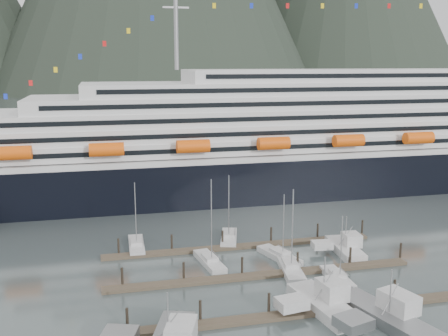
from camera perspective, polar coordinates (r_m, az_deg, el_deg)
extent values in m
plane|color=#4F5D5E|center=(80.65, 8.38, -12.10)|extent=(1600.00, 1600.00, 0.00)
cube|color=black|center=(137.29, 9.65, -0.50)|extent=(210.00, 28.00, 12.00)
cube|color=silver|center=(136.11, 9.74, 2.17)|extent=(205.80, 27.44, 1.50)
cube|color=silver|center=(137.76, 11.69, 3.31)|extent=(185.00, 26.00, 3.20)
cube|color=black|center=(126.18, 14.20, 2.53)|extent=(175.75, 0.20, 1.00)
cube|color=silver|center=(138.21, 12.50, 4.64)|extent=(180.00, 25.00, 3.20)
cube|color=black|center=(127.11, 14.96, 4.02)|extent=(171.00, 0.20, 1.00)
cube|color=silver|center=(138.77, 13.31, 5.96)|extent=(172.00, 24.00, 3.20)
cube|color=black|center=(128.16, 15.72, 5.48)|extent=(163.40, 0.20, 1.00)
cube|color=silver|center=(139.43, 14.11, 7.26)|extent=(160.00, 23.00, 3.20)
cube|color=black|center=(129.30, 16.47, 6.91)|extent=(152.00, 0.20, 1.00)
cube|color=silver|center=(140.19, 14.90, 8.52)|extent=(140.00, 22.00, 3.00)
cube|color=black|center=(130.56, 17.21, 8.27)|extent=(133.00, 0.20, 1.00)
cube|color=silver|center=(141.04, 15.69, 9.71)|extent=(95.00, 20.00, 3.00)
cube|color=black|center=(132.33, 17.82, 9.57)|extent=(90.25, 0.20, 1.00)
cylinder|color=gray|center=(124.91, -5.23, 14.27)|extent=(1.00, 1.00, 16.00)
cylinder|color=#FF5B0D|center=(111.11, -21.98, 1.52)|extent=(7.00, 2.80, 2.80)
cylinder|color=#FF5B0D|center=(109.84, -12.67, 1.97)|extent=(7.00, 2.80, 2.80)
cylinder|color=#FF5B0D|center=(111.50, -3.38, 2.37)|extent=(7.00, 2.80, 2.80)
cylinder|color=#FF5B0D|center=(115.96, 5.42, 2.69)|extent=(7.00, 2.80, 2.80)
cylinder|color=#FF5B0D|center=(122.92, 13.40, 2.93)|extent=(7.00, 2.80, 2.80)
cylinder|color=#FF5B0D|center=(131.98, 20.41, 3.09)|extent=(7.00, 2.80, 2.80)
cube|color=brown|center=(70.45, 7.58, -15.50)|extent=(48.00, 2.00, 0.50)
cylinder|color=black|center=(66.99, -10.49, -15.99)|extent=(0.36, 0.36, 3.20)
cylinder|color=black|center=(67.88, -2.60, -15.41)|extent=(0.36, 0.36, 3.20)
cylinder|color=black|center=(69.93, 4.90, -14.60)|extent=(0.36, 0.36, 3.20)
cylinder|color=black|center=(73.04, 11.82, -13.63)|extent=(0.36, 0.36, 3.20)
cylinder|color=black|center=(77.08, 18.04, -12.58)|extent=(0.36, 0.36, 3.20)
cube|color=brown|center=(81.55, 4.26, -11.54)|extent=(48.00, 2.00, 0.50)
cylinder|color=black|center=(78.77, -11.02, -11.68)|extent=(0.36, 0.36, 3.20)
cylinder|color=black|center=(79.53, -4.41, -11.26)|extent=(0.36, 0.36, 3.20)
cylinder|color=black|center=(81.28, 1.98, -10.72)|extent=(0.36, 0.36, 3.20)
cylinder|color=black|center=(83.97, 8.00, -10.08)|extent=(0.36, 0.36, 3.20)
cylinder|color=black|center=(87.51, 13.58, -9.39)|extent=(0.36, 0.36, 3.20)
cylinder|color=black|center=(91.79, 18.65, -8.69)|extent=(0.36, 0.36, 3.20)
cube|color=brown|center=(93.15, 1.81, -8.52)|extent=(48.00, 2.00, 0.50)
cylinder|color=black|center=(90.88, -11.40, -8.50)|extent=(0.36, 0.36, 3.20)
cylinder|color=black|center=(91.54, -5.71, -8.18)|extent=(0.36, 0.36, 3.20)
cylinder|color=black|center=(93.07, -0.16, -7.78)|extent=(0.36, 0.36, 3.20)
cylinder|color=black|center=(95.42, 5.15, -7.34)|extent=(0.36, 0.36, 3.20)
cylinder|color=black|center=(98.55, 10.15, -6.86)|extent=(0.36, 0.36, 3.20)
cylinder|color=black|center=(102.37, 14.80, -6.37)|extent=(0.36, 0.36, 3.20)
cube|color=#BCBCBC|center=(85.99, -1.58, -10.26)|extent=(3.77, 9.88, 1.35)
cube|color=#BCBCBC|center=(85.68, -1.58, -9.73)|extent=(2.36, 3.60, 0.77)
cylinder|color=gray|center=(82.69, -1.38, -5.77)|extent=(0.15, 0.15, 13.43)
cube|color=#BCBCBC|center=(88.76, 6.03, -9.61)|extent=(5.35, 9.92, 1.41)
cube|color=#BCBCBC|center=(88.44, 6.05, -9.07)|extent=(2.92, 3.80, 0.81)
cylinder|color=gray|center=(86.12, 6.50, -6.19)|extent=(0.16, 0.16, 10.32)
cube|color=#BCBCBC|center=(84.18, 7.16, -10.85)|extent=(4.51, 12.00, 1.49)
cube|color=#BCBCBC|center=(83.81, 7.18, -10.23)|extent=(2.73, 4.38, 0.85)
cylinder|color=gray|center=(80.72, 7.45, -6.61)|extent=(0.17, 0.17, 12.43)
cube|color=#BCBCBC|center=(94.12, -9.50, -8.46)|extent=(2.84, 9.90, 1.38)
cube|color=#BCBCBC|center=(93.83, -9.52, -7.96)|extent=(2.06, 3.50, 0.79)
cylinder|color=gray|center=(91.26, -9.60, -4.99)|extent=(0.16, 0.16, 11.18)
cube|color=#BCBCBC|center=(96.53, 0.54, -7.79)|extent=(5.23, 9.90, 1.48)
cube|color=#BCBCBC|center=(96.21, 0.54, -7.25)|extent=(2.94, 3.78, 0.85)
cylinder|color=gray|center=(93.68, 0.53, -4.25)|extent=(0.17, 0.17, 11.52)
cube|color=#BCBCBC|center=(81.66, 12.23, -11.75)|extent=(2.72, 8.45, 1.30)
cube|color=#BCBCBC|center=(81.34, 12.26, -11.22)|extent=(1.96, 2.99, 0.74)
cylinder|color=gray|center=(79.02, 12.64, -8.43)|extent=(0.15, 0.15, 9.44)
cube|color=gray|center=(62.93, -11.27, -17.54)|extent=(4.62, 4.24, 1.34)
cube|color=#BCBCBC|center=(61.11, -4.69, -17.44)|extent=(4.35, 5.13, 2.46)
cube|color=black|center=(60.69, -4.71, -16.70)|extent=(4.05, 4.79, 0.56)
cylinder|color=gray|center=(60.46, -6.14, -15.76)|extent=(0.18, 0.18, 5.60)
cube|color=#BCBCBC|center=(72.54, 10.74, -14.68)|extent=(5.97, 13.01, 2.28)
cube|color=#BCBCBC|center=(69.63, 7.39, -14.39)|extent=(4.25, 3.32, 1.37)
cube|color=#BCBCBC|center=(72.22, 11.67, -12.85)|extent=(3.73, 4.20, 2.51)
cube|color=black|center=(71.86, 11.70, -12.19)|extent=(3.46, 3.92, 0.57)
cylinder|color=gray|center=(70.80, 10.87, -11.62)|extent=(0.18, 0.18, 5.70)
cube|color=gray|center=(70.99, 17.47, -15.65)|extent=(8.17, 16.10, 2.23)
cube|color=gray|center=(66.51, 13.91, -15.99)|extent=(4.59, 4.35, 1.34)
cube|color=#BCBCBC|center=(71.10, 18.47, -13.69)|extent=(4.29, 5.36, 2.45)
cube|color=black|center=(70.73, 18.52, -13.03)|extent=(3.99, 5.00, 0.56)
cylinder|color=gray|center=(69.25, 17.68, -12.61)|extent=(0.18, 0.18, 5.57)
cube|color=#BCBCBC|center=(93.23, 13.03, -8.74)|extent=(4.47, 11.10, 1.97)
cube|color=#BCBCBC|center=(91.43, 10.63, -8.23)|extent=(3.54, 2.67, 1.18)
cube|color=#BCBCBC|center=(92.99, 13.71, -7.58)|extent=(3.03, 3.48, 2.17)
cube|color=black|center=(92.74, 13.73, -7.11)|extent=(2.81, 3.24, 0.49)
cylinder|color=gray|center=(92.07, 13.13, -6.64)|extent=(0.16, 0.16, 4.92)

